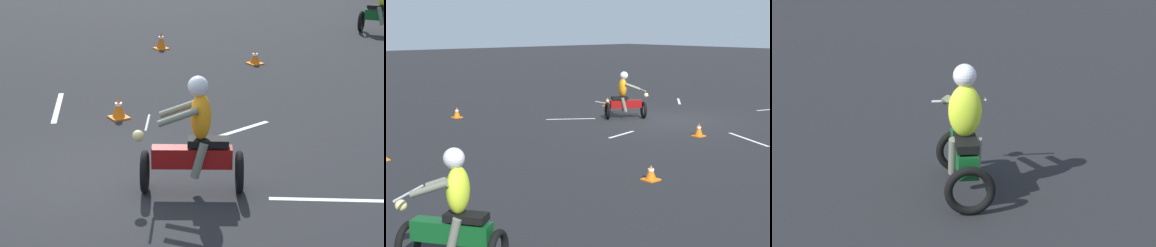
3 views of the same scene
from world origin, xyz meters
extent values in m
torus|color=black|center=(-5.01, 11.66, 0.30)|extent=(0.43, 0.55, 0.60)
torus|color=black|center=(-6.08, 10.91, 0.30)|extent=(0.43, 0.55, 0.60)
cube|color=#0F4C1E|center=(-5.55, 11.28, 0.52)|extent=(1.04, 0.83, 0.28)
cube|color=black|center=(-5.73, 11.16, 0.74)|extent=(0.61, 0.53, 0.10)
cylinder|color=silver|center=(-5.06, 11.63, 1.00)|extent=(0.43, 0.59, 0.04)
sphere|color=#F2E08C|center=(-4.95, 11.70, 0.82)|extent=(0.22, 0.22, 0.16)
ellipsoid|color=#D8F233|center=(-5.64, 11.22, 1.10)|extent=(0.46, 0.49, 0.64)
cylinder|color=slate|center=(-5.28, 11.22, 1.15)|extent=(0.50, 0.39, 0.27)
cylinder|color=slate|center=(-5.51, 11.55, 1.15)|extent=(0.50, 0.39, 0.27)
cylinder|color=slate|center=(-5.55, 11.11, 0.52)|extent=(0.27, 0.24, 0.51)
cylinder|color=slate|center=(-5.71, 11.34, 0.52)|extent=(0.27, 0.24, 0.51)
sphere|color=silver|center=(-5.61, 11.24, 1.52)|extent=(0.39, 0.39, 0.28)
camera|label=1|loc=(9.41, -3.84, 4.14)|focal=70.00mm
camera|label=2|loc=(-11.70, 14.38, 3.18)|focal=50.00mm
camera|label=3|loc=(-13.00, 7.15, 3.83)|focal=70.00mm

